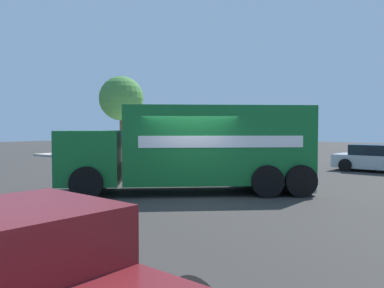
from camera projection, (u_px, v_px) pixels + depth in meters
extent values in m
plane|color=#33302D|center=(192.00, 197.00, 12.50)|extent=(100.00, 100.00, 0.00)
cube|color=#B2ADA0|center=(154.00, 154.00, 31.93)|extent=(12.93, 12.93, 0.14)
cube|color=#146B2D|center=(216.00, 144.00, 13.39)|extent=(5.74, 6.14, 2.49)
cube|color=#146B2D|center=(91.00, 157.00, 13.09)|extent=(3.06, 3.00, 1.70)
cube|color=black|center=(65.00, 146.00, 13.01)|extent=(1.59, 1.37, 0.88)
cube|color=#B2B2B7|center=(301.00, 185.00, 13.68)|extent=(1.88, 1.65, 0.21)
cube|color=white|center=(222.00, 142.00, 12.18)|extent=(3.30, 3.86, 0.36)
cube|color=white|center=(212.00, 139.00, 14.59)|extent=(3.30, 3.86, 0.36)
cylinder|color=black|center=(86.00, 183.00, 11.88)|extent=(0.86, 0.94, 1.00)
cylinder|color=black|center=(99.00, 174.00, 14.36)|extent=(0.86, 0.94, 1.00)
cylinder|color=black|center=(267.00, 181.00, 12.31)|extent=(0.86, 0.94, 1.00)
cylinder|color=black|center=(250.00, 172.00, 14.78)|extent=(0.86, 0.94, 1.00)
cylinder|color=black|center=(301.00, 181.00, 12.40)|extent=(0.86, 0.94, 1.00)
cylinder|color=black|center=(277.00, 172.00, 14.87)|extent=(0.86, 0.94, 1.00)
cube|color=maroon|center=(4.00, 265.00, 3.87)|extent=(2.09, 1.86, 1.10)
cube|color=black|center=(3.00, 235.00, 3.86)|extent=(1.91, 1.57, 0.48)
cylinder|color=black|center=(13.00, 247.00, 5.93)|extent=(0.30, 0.78, 0.76)
cube|color=#B7BABF|center=(382.00, 162.00, 19.41)|extent=(2.11, 4.42, 0.65)
cube|color=black|center=(379.00, 150.00, 19.48)|extent=(1.76, 2.52, 0.50)
cylinder|color=black|center=(358.00, 163.00, 21.03)|extent=(0.24, 0.63, 0.62)
cylinder|color=black|center=(345.00, 165.00, 19.63)|extent=(0.24, 0.63, 0.62)
cylinder|color=#4C4C51|center=(210.00, 147.00, 32.99)|extent=(0.14, 0.14, 0.88)
cylinder|color=#4C4C51|center=(212.00, 147.00, 32.88)|extent=(0.14, 0.14, 0.88)
cube|color=#BF333F|center=(211.00, 137.00, 32.90)|extent=(0.23, 0.35, 0.66)
sphere|color=beige|center=(211.00, 132.00, 32.88)|extent=(0.24, 0.24, 0.24)
cylinder|color=#BF333F|center=(209.00, 137.00, 33.04)|extent=(0.09, 0.09, 0.59)
cylinder|color=#BF333F|center=(213.00, 137.00, 32.76)|extent=(0.09, 0.09, 0.59)
cube|color=silver|center=(122.00, 144.00, 37.59)|extent=(0.08, 0.04, 0.95)
cube|color=silver|center=(120.00, 144.00, 37.45)|extent=(0.08, 0.04, 0.95)
cube|color=silver|center=(119.00, 144.00, 37.30)|extent=(0.08, 0.04, 0.95)
cube|color=silver|center=(117.00, 144.00, 37.16)|extent=(0.08, 0.04, 0.95)
cube|color=silver|center=(116.00, 144.00, 37.01)|extent=(0.08, 0.04, 0.95)
cube|color=silver|center=(114.00, 144.00, 36.87)|extent=(0.08, 0.04, 0.95)
cube|color=silver|center=(113.00, 144.00, 36.72)|extent=(0.08, 0.04, 0.95)
cube|color=silver|center=(111.00, 144.00, 36.57)|extent=(0.08, 0.04, 0.95)
cube|color=silver|center=(110.00, 144.00, 36.43)|extent=(0.08, 0.04, 0.95)
cube|color=silver|center=(109.00, 144.00, 36.28)|extent=(0.08, 0.04, 0.95)
cube|color=silver|center=(107.00, 144.00, 36.14)|extent=(0.08, 0.04, 0.95)
cube|color=silver|center=(105.00, 145.00, 35.99)|extent=(0.08, 0.04, 0.95)
cube|color=silver|center=(104.00, 145.00, 35.85)|extent=(0.08, 0.04, 0.95)
cube|color=silver|center=(102.00, 145.00, 35.70)|extent=(0.08, 0.04, 0.95)
cube|color=silver|center=(101.00, 145.00, 35.56)|extent=(0.08, 0.04, 0.95)
cube|color=silver|center=(99.00, 145.00, 35.41)|extent=(0.08, 0.04, 0.95)
cube|color=silver|center=(98.00, 145.00, 35.26)|extent=(0.08, 0.04, 0.95)
cube|color=silver|center=(96.00, 145.00, 35.12)|extent=(0.08, 0.04, 0.95)
cube|color=silver|center=(94.00, 145.00, 34.97)|extent=(0.08, 0.04, 0.95)
cube|color=silver|center=(93.00, 145.00, 34.83)|extent=(0.08, 0.04, 0.95)
cube|color=silver|center=(91.00, 145.00, 34.68)|extent=(0.08, 0.04, 0.95)
cube|color=silver|center=(90.00, 145.00, 34.54)|extent=(0.08, 0.04, 0.95)
cube|color=silver|center=(88.00, 145.00, 34.39)|extent=(0.08, 0.04, 0.95)
cube|color=silver|center=(86.00, 145.00, 34.25)|extent=(0.08, 0.04, 0.95)
cube|color=silver|center=(85.00, 145.00, 34.10)|extent=(0.08, 0.04, 0.95)
cube|color=silver|center=(83.00, 146.00, 33.96)|extent=(0.08, 0.04, 0.95)
cube|color=silver|center=(81.00, 146.00, 33.81)|extent=(0.08, 0.04, 0.95)
cube|color=silver|center=(79.00, 146.00, 33.66)|extent=(0.08, 0.04, 0.95)
cube|color=silver|center=(78.00, 146.00, 33.52)|extent=(0.08, 0.04, 0.95)
cube|color=silver|center=(101.00, 142.00, 35.56)|extent=(5.14, 0.03, 0.07)
cube|color=silver|center=(101.00, 147.00, 35.58)|extent=(5.14, 0.03, 0.07)
cylinder|color=brown|center=(122.00, 133.00, 34.48)|extent=(0.32, 0.32, 3.08)
sphere|color=#427F38|center=(121.00, 98.00, 34.35)|extent=(3.80, 3.80, 3.80)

